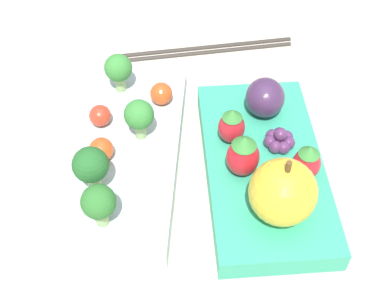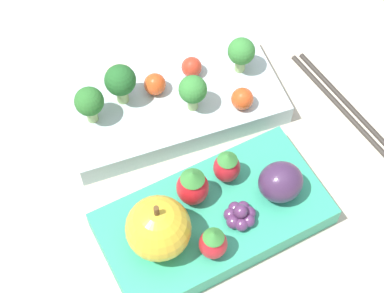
{
  "view_description": "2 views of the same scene",
  "coord_description": "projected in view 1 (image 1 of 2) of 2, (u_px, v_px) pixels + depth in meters",
  "views": [
    {
      "loc": [
        -0.34,
        -0.03,
        0.42
      ],
      "look_at": [
        -0.01,
        0.0,
        0.04
      ],
      "focal_mm": 50.0,
      "sensor_mm": 36.0,
      "label": 1
    },
    {
      "loc": [
        -0.12,
        -0.32,
        0.57
      ],
      "look_at": [
        -0.01,
        0.0,
        0.04
      ],
      "focal_mm": 60.0,
      "sensor_mm": 36.0,
      "label": 2
    }
  ],
  "objects": [
    {
      "name": "cherry_tomato_0",
      "position": [
        101.0,
        150.0,
        0.5
      ],
      "size": [
        0.02,
        0.02,
        0.02
      ],
      "color": "#DB4C1E",
      "rests_on": "bento_box_savoury"
    },
    {
      "name": "ground_plane",
      "position": [
        193.0,
        161.0,
        0.54
      ],
      "size": [
        4.0,
        4.0,
        0.0
      ],
      "primitive_type": "plane",
      "color": "#BCB29E"
    },
    {
      "name": "grape_cluster",
      "position": [
        280.0,
        140.0,
        0.52
      ],
      "size": [
        0.03,
        0.03,
        0.02
      ],
      "color": "#562D5B",
      "rests_on": "bento_box_fruit"
    },
    {
      "name": "broccoli_floret_2",
      "position": [
        91.0,
        166.0,
        0.46
      ],
      "size": [
        0.03,
        0.03,
        0.05
      ],
      "color": "#93B770",
      "rests_on": "bento_box_savoury"
    },
    {
      "name": "bento_box_savoury",
      "position": [
        122.0,
        156.0,
        0.53
      ],
      "size": [
        0.23,
        0.12,
        0.03
      ],
      "color": "silver",
      "rests_on": "ground_plane"
    },
    {
      "name": "plum",
      "position": [
        265.0,
        97.0,
        0.54
      ],
      "size": [
        0.04,
        0.04,
        0.04
      ],
      "color": "#42284C",
      "rests_on": "bento_box_fruit"
    },
    {
      "name": "strawberry_2",
      "position": [
        307.0,
        162.0,
        0.48
      ],
      "size": [
        0.03,
        0.03,
        0.04
      ],
      "color": "red",
      "rests_on": "bento_box_fruit"
    },
    {
      "name": "strawberry_1",
      "position": [
        243.0,
        155.0,
        0.49
      ],
      "size": [
        0.03,
        0.03,
        0.05
      ],
      "color": "red",
      "rests_on": "bento_box_fruit"
    },
    {
      "name": "broccoli_floret_1",
      "position": [
        118.0,
        69.0,
        0.55
      ],
      "size": [
        0.03,
        0.03,
        0.04
      ],
      "color": "#93B770",
      "rests_on": "bento_box_savoury"
    },
    {
      "name": "apple",
      "position": [
        283.0,
        192.0,
        0.45
      ],
      "size": [
        0.06,
        0.06,
        0.07
      ],
      "color": "gold",
      "rests_on": "bento_box_fruit"
    },
    {
      "name": "cherry_tomato_1",
      "position": [
        161.0,
        94.0,
        0.55
      ],
      "size": [
        0.02,
        0.02,
        0.02
      ],
      "color": "#DB4C1E",
      "rests_on": "bento_box_savoury"
    },
    {
      "name": "chopsticks_pair",
      "position": [
        209.0,
        48.0,
        0.65
      ],
      "size": [
        0.07,
        0.21,
        0.01
      ],
      "color": "#332D28",
      "rests_on": "ground_plane"
    },
    {
      "name": "broccoli_floret_0",
      "position": [
        99.0,
        203.0,
        0.44
      ],
      "size": [
        0.03,
        0.03,
        0.05
      ],
      "color": "#93B770",
      "rests_on": "bento_box_savoury"
    },
    {
      "name": "bento_box_fruit",
      "position": [
        263.0,
        168.0,
        0.52
      ],
      "size": [
        0.23,
        0.15,
        0.02
      ],
      "color": "#33A87F",
      "rests_on": "ground_plane"
    },
    {
      "name": "broccoli_floret_3",
      "position": [
        139.0,
        116.0,
        0.51
      ],
      "size": [
        0.03,
        0.03,
        0.04
      ],
      "color": "#93B770",
      "rests_on": "bento_box_savoury"
    },
    {
      "name": "cherry_tomato_2",
      "position": [
        100.0,
        116.0,
        0.53
      ],
      "size": [
        0.02,
        0.02,
        0.02
      ],
      "color": "red",
      "rests_on": "bento_box_savoury"
    },
    {
      "name": "strawberry_0",
      "position": [
        232.0,
        126.0,
        0.51
      ],
      "size": [
        0.03,
        0.03,
        0.04
      ],
      "color": "red",
      "rests_on": "bento_box_fruit"
    }
  ]
}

